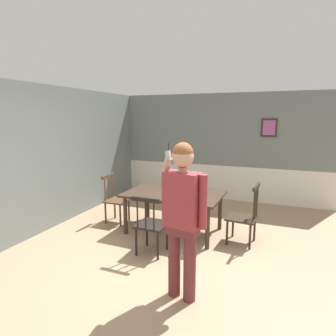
{
  "coord_description": "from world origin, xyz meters",
  "views": [
    {
      "loc": [
        1.33,
        -3.47,
        2.04
      ],
      "look_at": [
        0.01,
        -0.14,
        1.4
      ],
      "focal_mm": 30.35,
      "sensor_mm": 36.0,
      "label": 1
    }
  ],
  "objects_px": {
    "chair_by_doorway": "(151,224)",
    "chair_opposite_corner": "(190,194)",
    "chair_at_table_head": "(244,216)",
    "person_figure": "(183,211)",
    "dining_table": "(174,197)",
    "chair_near_window": "(115,199)"
  },
  "relations": [
    {
      "from": "chair_by_doorway",
      "to": "person_figure",
      "type": "bearing_deg",
      "value": -45.85
    },
    {
      "from": "person_figure",
      "to": "dining_table",
      "type": "bearing_deg",
      "value": -56.53
    },
    {
      "from": "chair_at_table_head",
      "to": "person_figure",
      "type": "relative_size",
      "value": 0.56
    },
    {
      "from": "chair_near_window",
      "to": "chair_opposite_corner",
      "type": "height_order",
      "value": "chair_near_window"
    },
    {
      "from": "chair_near_window",
      "to": "chair_opposite_corner",
      "type": "relative_size",
      "value": 1.02
    },
    {
      "from": "chair_by_doorway",
      "to": "person_figure",
      "type": "distance_m",
      "value": 1.28
    },
    {
      "from": "chair_near_window",
      "to": "person_figure",
      "type": "height_order",
      "value": "person_figure"
    },
    {
      "from": "chair_by_doorway",
      "to": "person_figure",
      "type": "xyz_separation_m",
      "value": [
        0.78,
        -0.83,
        0.58
      ]
    },
    {
      "from": "dining_table",
      "to": "person_figure",
      "type": "bearing_deg",
      "value": -66.54
    },
    {
      "from": "dining_table",
      "to": "chair_near_window",
      "type": "distance_m",
      "value": 1.24
    },
    {
      "from": "chair_by_doorway",
      "to": "person_figure",
      "type": "height_order",
      "value": "person_figure"
    },
    {
      "from": "chair_by_doorway",
      "to": "chair_at_table_head",
      "type": "distance_m",
      "value": 1.53
    },
    {
      "from": "person_figure",
      "to": "chair_near_window",
      "type": "bearing_deg",
      "value": -31.86
    },
    {
      "from": "chair_by_doorway",
      "to": "chair_opposite_corner",
      "type": "xyz_separation_m",
      "value": [
        0.04,
        1.83,
        -0.0
      ]
    },
    {
      "from": "chair_opposite_corner",
      "to": "person_figure",
      "type": "bearing_deg",
      "value": 103.22
    },
    {
      "from": "chair_at_table_head",
      "to": "dining_table",
      "type": "bearing_deg",
      "value": 94.2
    },
    {
      "from": "chair_by_doorway",
      "to": "chair_at_table_head",
      "type": "height_order",
      "value": "chair_at_table_head"
    },
    {
      "from": "dining_table",
      "to": "person_figure",
      "type": "distance_m",
      "value": 1.95
    },
    {
      "from": "dining_table",
      "to": "person_figure",
      "type": "height_order",
      "value": "person_figure"
    },
    {
      "from": "chair_at_table_head",
      "to": "person_figure",
      "type": "height_order",
      "value": "person_figure"
    },
    {
      "from": "dining_table",
      "to": "chair_near_window",
      "type": "xyz_separation_m",
      "value": [
        -1.23,
        0.03,
        -0.19
      ]
    },
    {
      "from": "dining_table",
      "to": "chair_at_table_head",
      "type": "bearing_deg",
      "value": -1.62
    }
  ]
}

